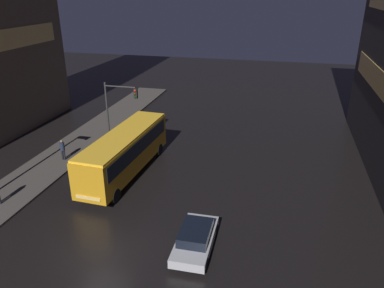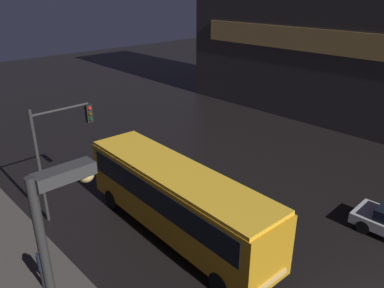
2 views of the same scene
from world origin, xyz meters
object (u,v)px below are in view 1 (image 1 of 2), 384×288
at_px(car_taxi, 195,238).
at_px(pedestrian_far, 62,148).
at_px(traffic_light_main, 118,104).
at_px(bus_near, 125,149).

xyz_separation_m(car_taxi, pedestrian_far, (-13.14, 8.29, 0.47)).
bearing_deg(traffic_light_main, pedestrian_far, -125.25).
bearing_deg(car_taxi, traffic_light_main, -52.64).
bearing_deg(pedestrian_far, traffic_light_main, -31.88).
height_order(car_taxi, pedestrian_far, pedestrian_far).
distance_m(car_taxi, traffic_light_main, 16.48).
relative_size(car_taxi, traffic_light_main, 0.77).
distance_m(bus_near, traffic_light_main, 6.22).
height_order(bus_near, car_taxi, bus_near).
relative_size(bus_near, traffic_light_main, 1.91).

